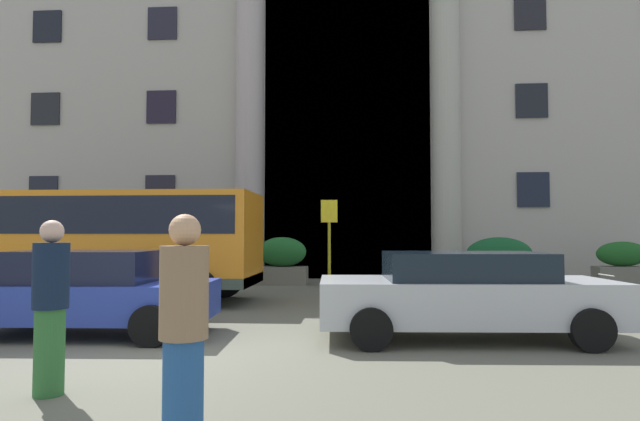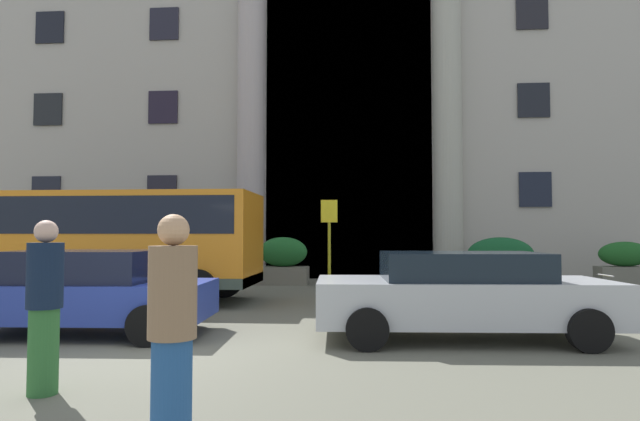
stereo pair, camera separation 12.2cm
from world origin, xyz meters
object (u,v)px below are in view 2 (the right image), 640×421
Objects in this scene: motorcycle_near_kerb at (573,297)px; pedestrian_woman_dark_dress at (44,305)px; bus_stop_sign at (329,237)px; hedge_planter_far_east at (141,264)px; parked_coupe_end at (462,294)px; hedge_planter_entrance_left at (283,262)px; parked_sedan_second at (84,291)px; pedestrian_woman_with_bag at (172,334)px; orange_minibus at (120,237)px; hedge_planter_far_west at (501,263)px; hedge_planter_entrance_right at (625,265)px; hedge_planter_east at (20,264)px.

pedestrian_woman_dark_dress is at bearing -148.62° from motorcycle_near_kerb.
bus_stop_sign is 1.78× the size of hedge_planter_far_east.
bus_stop_sign is 6.18m from parked_coupe_end.
hedge_planter_entrance_left is 9.42m from parked_sedan_second.
parked_coupe_end is at bearing 73.78° from pedestrian_woman_with_bag.
motorcycle_near_kerb is at bearing -31.61° from hedge_planter_far_east.
orange_minibus is 7.99m from pedestrian_woman_dark_dress.
hedge_planter_far_east is at bearing -178.80° from hedge_planter_entrance_left.
hedge_planter_far_east is at bearing 105.06° from parked_sedan_second.
hedge_planter_entrance_left is at bearing 1.20° from hedge_planter_far_east.
parked_coupe_end is (-2.81, -8.77, -0.05)m from hedge_planter_far_west.
hedge_planter_entrance_right reaches higher than parked_sedan_second.
parked_sedan_second is at bearing -171.17° from motorcycle_near_kerb.
hedge_planter_east is (-5.78, 4.81, -0.94)m from orange_minibus.
hedge_planter_entrance_left is at bearing 116.63° from bus_stop_sign.
hedge_planter_east is 11.53m from parked_sedan_second.
bus_stop_sign is 1.35× the size of hedge_planter_east.
hedge_planter_entrance_left is at bearing 0.96° from hedge_planter_east.
pedestrian_woman_dark_dress is at bearing -55.56° from hedge_planter_east.
hedge_planter_entrance_left is at bearing -179.11° from hedge_planter_entrance_right.
hedge_planter_far_west is (16.16, -0.19, 0.10)m from hedge_planter_east.
pedestrian_woman_dark_dress reaches higher than hedge_planter_far_west.
hedge_planter_entrance_left is at bearing 75.50° from parked_sedan_second.
pedestrian_woman_dark_dress reaches higher than hedge_planter_far_east.
hedge_planter_far_east is 0.35× the size of parked_sedan_second.
motorcycle_near_kerb is at bearing -47.14° from hedge_planter_entrance_left.
hedge_planter_entrance_left is (9.13, 0.15, 0.09)m from hedge_planter_east.
pedestrian_woman_with_bag is at bearing -53.14° from hedge_planter_east.
hedge_planter_entrance_right is 1.02× the size of hedge_planter_entrance_left.
pedestrian_woman_with_bag is 1.00× the size of pedestrian_woman_dark_dress.
parked_sedan_second is 0.90× the size of parked_coupe_end.
hedge_planter_far_west is 7.04m from hedge_planter_entrance_left.
hedge_planter_entrance_right is 1.18× the size of hedge_planter_far_east.
orange_minibus is at bearing -164.16° from bus_stop_sign.
hedge_planter_far_west is 14.81m from pedestrian_woman_with_bag.
hedge_planter_entrance_right is at bearing 54.60° from motorcycle_near_kerb.
motorcycle_near_kerb is (15.79, -7.03, -0.21)m from hedge_planter_east.
parked_coupe_end is (2.46, -5.60, -0.89)m from bus_stop_sign.
pedestrian_woman_with_bag is (10.35, -13.81, 0.25)m from hedge_planter_east.
hedge_planter_entrance_right is 17.26m from pedestrian_woman_dark_dress.
pedestrian_woman_with_bag is (-5.43, -6.78, 0.46)m from motorcycle_near_kerb.
pedestrian_woman_with_bag is at bearing -66.36° from hedge_planter_far_east.
parked_sedan_second is 8.89m from motorcycle_near_kerb.
hedge_planter_entrance_right is 0.85× the size of motorcycle_near_kerb.
bus_stop_sign is at bearing -148.92° from hedge_planter_far_west.
parked_sedan_second is 2.32× the size of pedestrian_woman_with_bag.
motorcycle_near_kerb is (-4.42, -7.35, -0.24)m from hedge_planter_entrance_right.
parked_coupe_end is at bearing -33.87° from hedge_planter_east.
pedestrian_woman_dark_dress reaches higher than hedge_planter_east.
hedge_planter_far_west reaches higher than hedge_planter_east.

